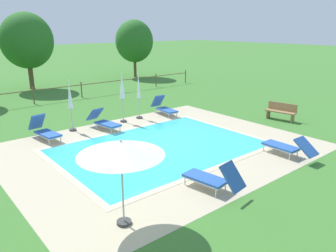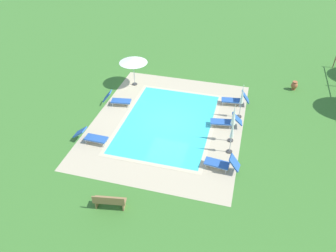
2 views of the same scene
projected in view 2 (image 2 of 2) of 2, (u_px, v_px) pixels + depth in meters
The scene contains 15 objects.
ground_plane at pixel (168, 122), 21.04m from camera, with size 160.00×160.00×0.00m, color #3D752D.
pool_deck_paving at pixel (168, 122), 21.04m from camera, with size 11.52×9.23×0.01m, color #BCAD8E.
swimming_pool_water at pixel (168, 122), 21.04m from camera, with size 7.64×5.35×0.01m, color #38C6D1.
pool_coping_rim at pixel (168, 122), 21.04m from camera, with size 8.12×5.83×0.01m.
sun_lounger_north_near_steps at pixel (235, 99), 22.46m from camera, with size 0.83×1.88×1.02m.
sun_lounger_north_mid at pixel (222, 163), 17.44m from camera, with size 0.78×1.89×1.00m.
sun_lounger_north_far at pixel (226, 121), 20.48m from camera, with size 0.88×1.99×0.93m.
sun_lounger_north_end at pixel (91, 137), 19.27m from camera, with size 0.64×2.01×0.84m.
sun_lounger_south_mid at pixel (117, 100), 22.44m from camera, with size 0.88×1.92×0.99m.
patio_umbrella_open_foreground at pixel (133, 61), 23.72m from camera, with size 2.02×2.02×2.17m.
patio_umbrella_closed_row_west at pixel (232, 132), 17.91m from camera, with size 0.32×0.32×2.36m.
patio_umbrella_closed_row_mid_west at pixel (234, 117), 18.56m from camera, with size 0.32×0.32×2.52m.
patio_umbrella_closed_row_mid_east at pixel (242, 98), 20.63m from camera, with size 0.32×0.32×2.36m.
wooden_bench_lawn_side at pixel (109, 201), 15.31m from camera, with size 0.69×1.55×0.87m.
terracotta_urn_near_fence at pixel (294, 85), 24.08m from camera, with size 0.47×0.47×0.65m.
Camera 2 is at (16.44, 4.44, 12.36)m, focal length 35.79 mm.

